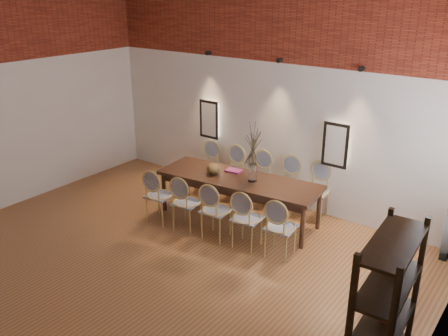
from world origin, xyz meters
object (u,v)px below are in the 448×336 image
Objects in this scene: chair_near_c at (216,210)px; chair_far_d at (286,185)px; dining_table at (238,199)px; chair_near_e at (281,227)px; chair_far_a at (206,168)px; chair_near_a at (160,195)px; bowl at (213,169)px; vase at (253,172)px; chair_far_b at (231,174)px; chair_far_c at (258,179)px; shelving_rack at (383,323)px; chair_near_b at (187,202)px; chair_far_e at (316,192)px; book at (234,171)px; chair_near_d at (247,218)px.

chair_far_d is (0.38, 1.49, 0.00)m from chair_near_c.
chair_near_e reaches higher than dining_table.
chair_near_e is (1.16, -0.59, 0.09)m from dining_table.
chair_far_a and chair_far_d have the same top height.
chair_near_a and chair_near_e have the same top height.
chair_near_a is 0.99m from bowl.
chair_far_a is 1.58m from vase.
chair_far_c is (0.54, 0.06, 0.00)m from chair_far_b.
vase is at bearing 70.59° from chair_near_c.
vase is 0.71m from bowl.
chair_near_e is at bearing -0.00° from chair_near_a.
chair_near_a is 3.13× the size of vase.
chair_far_c is at bearing 90.00° from dining_table.
dining_table is at bearing 140.74° from shelving_rack.
chair_far_a is (-1.24, 1.30, 0.00)m from chair_near_c.
chair_near_a is 1.00× the size of chair_far_a.
chair_near_c is at bearing -102.93° from vase.
chair_far_c is at bearing 180.00° from chair_far_b.
chair_near_a is at bearing 180.00° from chair_near_c.
vase is (0.71, 0.80, 0.43)m from chair_near_b.
chair_near_b is 1.80m from chair_far_d.
chair_far_e is (-0.16, 1.42, 0.00)m from chair_near_e.
chair_near_e is at bearing 110.77° from chair_far_d.
vase is (1.25, 0.86, 0.43)m from chair_near_a.
chair_near_e is 2.60m from chair_far_a.
book is at bearing 123.40° from chair_far_b.
chair_near_c is 0.89m from bowl.
chair_near_b is 1.15m from vase.
dining_table is 2.89× the size of chair_far_a.
chair_near_e is (0.54, 0.06, 0.00)m from chair_near_d.
chair_near_a is at bearing -126.83° from book.
chair_near_d is 1.00× the size of chair_far_a.
chair_far_c and chair_far_d have the same top height.
chair_far_c is 0.54m from chair_far_d.
chair_near_b is at bearing 41.32° from chair_far_e.
dining_table is at bearing 146.60° from chair_near_e.
chair_near_e is 1.18m from vase.
chair_far_d is at bearing -180.00° from chair_far_a.
bowl is (-0.53, 0.61, 0.37)m from chair_near_c.
vase is (0.25, 0.03, 0.53)m from dining_table.
book is (-0.69, -0.59, 0.30)m from chair_far_d.
chair_near_e is (1.62, 0.18, 0.00)m from chair_near_b.
chair_near_e is 1.62m from book.
chair_near_a is 2.60m from chair_far_e.
book is at bearing 67.28° from chair_far_c.
shelving_rack reaches higher than book.
chair_near_a is 1.53m from chair_far_b.
chair_near_b is 1.00× the size of chair_near_e.
chair_near_b is 1.43m from chair_far_b.
chair_far_b is 1.63m from chair_far_e.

